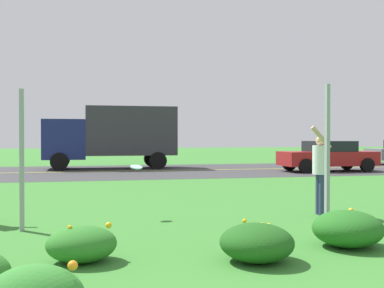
% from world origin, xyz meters
% --- Properties ---
extents(ground_plane, '(120.00, 120.00, 0.00)m').
position_xyz_m(ground_plane, '(0.00, 10.57, 0.00)').
color(ground_plane, '#387A2D').
extents(highway_strip, '(120.00, 9.70, 0.01)m').
position_xyz_m(highway_strip, '(0.00, 21.14, 0.00)').
color(highway_strip, '#38383A').
rests_on(highway_strip, ground).
extents(highway_center_stripe, '(120.00, 0.16, 0.00)m').
position_xyz_m(highway_center_stripe, '(0.00, 21.14, 0.01)').
color(highway_center_stripe, yellow).
rests_on(highway_center_stripe, ground).
extents(daylily_clump_mid_right, '(0.98, 1.01, 0.50)m').
position_xyz_m(daylily_clump_mid_right, '(0.31, 4.06, 0.25)').
color(daylily_clump_mid_right, '#1E5619').
rests_on(daylily_clump_mid_right, ground).
extents(daylily_clump_front_left, '(0.92, 0.82, 0.50)m').
position_xyz_m(daylily_clump_front_left, '(-1.93, 4.54, 0.24)').
color(daylily_clump_front_left, '#2D7526').
rests_on(daylily_clump_front_left, ground).
extents(daylily_clump_mid_center, '(1.04, 1.04, 0.56)m').
position_xyz_m(daylily_clump_mid_center, '(1.93, 4.55, 0.27)').
color(daylily_clump_mid_center, '#23661E').
rests_on(daylily_clump_mid_center, ground).
extents(sign_post_near_path, '(0.07, 0.10, 2.47)m').
position_xyz_m(sign_post_near_path, '(-2.95, 6.91, 1.24)').
color(sign_post_near_path, '#93969B').
rests_on(sign_post_near_path, ground).
extents(sign_post_by_roadside, '(0.07, 0.10, 2.68)m').
position_xyz_m(sign_post_by_roadside, '(2.76, 6.71, 1.34)').
color(sign_post_by_roadside, '#93969B').
rests_on(sign_post_by_roadside, ground).
extents(person_catcher_white_shirt, '(0.49, 0.50, 1.87)m').
position_xyz_m(person_catcher_white_shirt, '(2.96, 7.34, 1.00)').
color(person_catcher_white_shirt, silver).
rests_on(person_catcher_white_shirt, ground).
extents(frisbee_pale_blue, '(0.25, 0.24, 0.10)m').
position_xyz_m(frisbee_pale_blue, '(-0.87, 7.80, 1.03)').
color(frisbee_pale_blue, '#ADD6E5').
extents(car_red_center_left, '(4.50, 2.00, 1.45)m').
position_xyz_m(car_red_center_left, '(9.47, 18.96, 0.74)').
color(car_red_center_left, maroon).
rests_on(car_red_center_left, ground).
extents(box_truck_navy, '(6.70, 2.46, 3.20)m').
position_xyz_m(box_truck_navy, '(-0.39, 23.32, 1.80)').
color(box_truck_navy, navy).
rests_on(box_truck_navy, ground).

